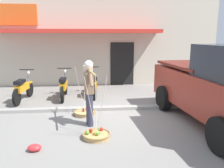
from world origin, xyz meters
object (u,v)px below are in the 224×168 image
at_px(motorcycle_second_in_row, 64,86).
at_px(plastic_litter_bag, 35,148).
at_px(fruit_basket_left_side, 85,112).
at_px(motorcycle_nearest_shop, 23,89).
at_px(fruit_vendor, 89,89).
at_px(fruit_basket_right_side, 96,135).
at_px(motorcycle_third_in_row, 93,84).

bearing_deg(motorcycle_second_in_row, plastic_litter_bag, -92.25).
xyz_separation_m(fruit_basket_left_side, motorcycle_nearest_shop, (-2.21, 1.71, 0.38)).
xyz_separation_m(fruit_vendor, fruit_basket_right_side, (0.15, -0.82, -0.90)).
distance_m(motorcycle_second_in_row, motorcycle_third_in_row, 1.12).
xyz_separation_m(fruit_vendor, motorcycle_third_in_row, (0.13, 3.06, -0.52)).
bearing_deg(motorcycle_second_in_row, fruit_vendor, -71.05).
distance_m(fruit_vendor, plastic_litter_bag, 1.96).
height_order(fruit_basket_right_side, motorcycle_nearest_shop, fruit_basket_right_side).
distance_m(fruit_basket_left_side, plastic_litter_bag, 2.36).
distance_m(fruit_basket_right_side, plastic_litter_bag, 1.37).
relative_size(motorcycle_second_in_row, motorcycle_third_in_row, 1.00).
height_order(fruit_basket_left_side, motorcycle_nearest_shop, fruit_basket_left_side).
xyz_separation_m(fruit_vendor, plastic_litter_bag, (-1.12, -1.33, -0.91)).
distance_m(fruit_vendor, motorcycle_second_in_row, 2.99).
distance_m(fruit_basket_right_side, motorcycle_second_in_row, 3.78).
height_order(fruit_basket_left_side, fruit_basket_right_side, same).
height_order(fruit_basket_left_side, motorcycle_third_in_row, fruit_basket_left_side).
xyz_separation_m(fruit_basket_left_side, motorcycle_second_in_row, (-0.81, 1.96, 0.38)).
bearing_deg(motorcycle_nearest_shop, motorcycle_third_in_row, 11.96).
relative_size(fruit_basket_left_side, fruit_basket_right_side, 1.00).
bearing_deg(plastic_litter_bag, fruit_vendor, 50.01).
bearing_deg(motorcycle_second_in_row, motorcycle_nearest_shop, -169.88).
height_order(motorcycle_third_in_row, plastic_litter_bag, motorcycle_third_in_row).
height_order(fruit_basket_left_side, motorcycle_second_in_row, fruit_basket_left_side).
bearing_deg(fruit_basket_left_side, fruit_basket_right_side, -79.72).
height_order(fruit_vendor, fruit_basket_right_side, fruit_vendor).
xyz_separation_m(fruit_basket_right_side, plastic_litter_bag, (-1.26, -0.52, -0.01)).
bearing_deg(fruit_basket_right_side, plastic_litter_bag, -157.83).
xyz_separation_m(fruit_basket_right_side, motorcycle_third_in_row, (-0.01, 3.88, 0.37)).
height_order(motorcycle_nearest_shop, motorcycle_second_in_row, same).
bearing_deg(motorcycle_nearest_shop, motorcycle_second_in_row, 10.12).
bearing_deg(motorcycle_nearest_shop, fruit_basket_right_side, -53.15).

